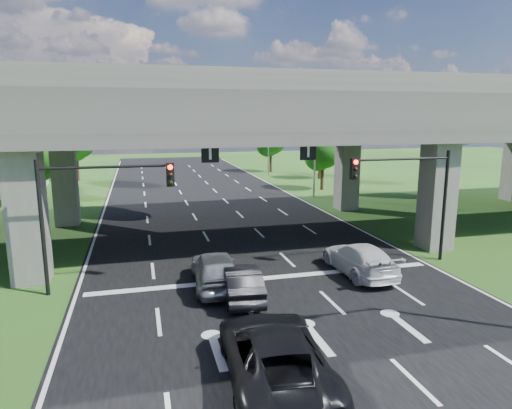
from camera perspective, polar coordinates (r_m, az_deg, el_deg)
name	(u,v)px	position (r m, az deg, el deg)	size (l,w,h in m)	color
ground	(292,307)	(19.39, 4.47, -12.70)	(160.00, 160.00, 0.00)	#2A4516
road	(239,243)	(28.47, -2.09, -4.80)	(18.00, 120.00, 0.03)	black
overpass	(232,113)	(29.34, -3.07, 11.30)	(80.00, 15.00, 10.00)	#3C3936
signal_right	(411,186)	(25.07, 18.76, 2.19)	(5.76, 0.54, 6.00)	black
signal_left	(94,200)	(21.10, -19.64, 0.55)	(5.76, 0.54, 6.00)	black
streetlight_far	(311,136)	(43.81, 6.92, 8.46)	(3.38, 0.25, 10.00)	gray
streetlight_beyond	(265,131)	(58.98, 1.19, 9.20)	(3.38, 0.25, 10.00)	gray
tree_left_near	(40,151)	(43.61, -25.35, 6.11)	(4.50, 4.50, 7.80)	black
tree_left_mid	(25,152)	(52.07, -26.95, 5.91)	(3.91, 3.90, 6.76)	black
tree_left_far	(76,138)	(59.23, -21.61, 7.76)	(4.80, 4.80, 8.32)	black
tree_right_near	(323,147)	(48.69, 8.41, 7.09)	(4.20, 4.20, 7.28)	black
tree_right_mid	(321,145)	(57.23, 8.07, 7.36)	(3.91, 3.90, 6.76)	black
tree_right_far	(271,137)	(63.40, 1.91, 8.40)	(4.50, 4.50, 7.80)	black
car_silver	(215,269)	(21.17, -5.09, -8.06)	(2.01, 5.00, 1.70)	#A2A3A9
car_dark	(241,282)	(19.96, -1.86, -9.64)	(1.52, 4.35, 1.43)	black
car_white	(359,259)	(23.41, 12.77, -6.64)	(2.13, 5.24, 1.52)	silver
car_trailing	(274,355)	(14.13, 2.31, -18.25)	(2.86, 6.20, 1.72)	black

